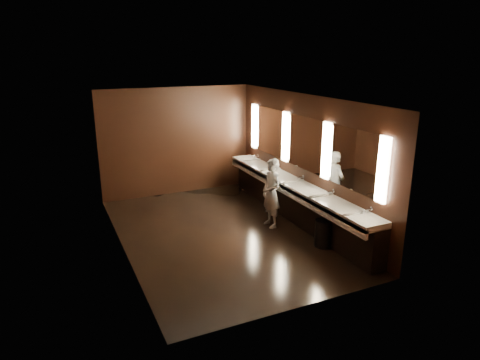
% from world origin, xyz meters
% --- Properties ---
extents(floor, '(6.00, 6.00, 0.00)m').
position_xyz_m(floor, '(0.00, 0.00, 0.00)').
color(floor, black).
rests_on(floor, ground).
extents(ceiling, '(4.00, 6.00, 0.02)m').
position_xyz_m(ceiling, '(0.00, 0.00, 2.80)').
color(ceiling, '#2D2D2B').
rests_on(ceiling, wall_back).
extents(wall_back, '(4.00, 0.02, 2.80)m').
position_xyz_m(wall_back, '(0.00, 3.00, 1.40)').
color(wall_back, black).
rests_on(wall_back, floor).
extents(wall_front, '(4.00, 0.02, 2.80)m').
position_xyz_m(wall_front, '(0.00, -3.00, 1.40)').
color(wall_front, black).
rests_on(wall_front, floor).
extents(wall_left, '(0.02, 6.00, 2.80)m').
position_xyz_m(wall_left, '(-2.00, 0.00, 1.40)').
color(wall_left, black).
rests_on(wall_left, floor).
extents(wall_right, '(0.02, 6.00, 2.80)m').
position_xyz_m(wall_right, '(2.00, 0.00, 1.40)').
color(wall_right, black).
rests_on(wall_right, floor).
extents(sink_counter, '(0.55, 5.40, 1.01)m').
position_xyz_m(sink_counter, '(1.79, 0.00, 0.50)').
color(sink_counter, black).
rests_on(sink_counter, floor).
extents(mirror_band, '(0.06, 5.03, 1.15)m').
position_xyz_m(mirror_band, '(1.98, -0.00, 1.75)').
color(mirror_band, '#FFEAC1').
rests_on(mirror_band, wall_right).
extents(person, '(0.39, 0.57, 1.51)m').
position_xyz_m(person, '(1.14, -0.08, 0.75)').
color(person, '#7E9CBC').
rests_on(person, floor).
extents(trash_bin, '(0.45, 0.45, 0.54)m').
position_xyz_m(trash_bin, '(1.58, -1.41, 0.27)').
color(trash_bin, black).
rests_on(trash_bin, floor).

